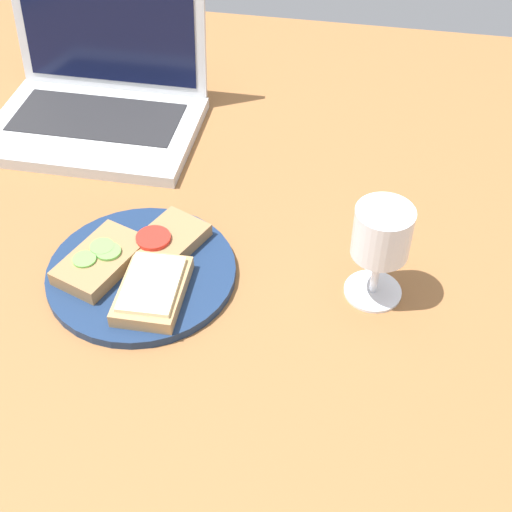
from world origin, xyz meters
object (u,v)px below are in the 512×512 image
object	(u,v)px
sandwich_with_cheese	(152,289)
sandwich_with_cucumber	(101,260)
sandwich_with_tomato	(166,242)
laptop	(98,99)
wine_glass	(382,237)
plate	(142,272)

from	to	relation	value
sandwich_with_cheese	sandwich_with_cucumber	distance (cm)	8.93
sandwich_with_tomato	laptop	distance (cm)	34.69
sandwich_with_tomato	laptop	world-z (taller)	laptop
wine_glass	laptop	xyz separation A→B (cm)	(-46.88, 30.80, -5.10)
sandwich_with_tomato	sandwich_with_cucumber	world-z (taller)	same
plate	sandwich_with_cheese	size ratio (longest dim) A/B	2.09
plate	laptop	xyz separation A→B (cm)	(-17.14, 33.35, 3.76)
plate	laptop	distance (cm)	37.69
sandwich_with_tomato	plate	bearing A→B (deg)	-114.83
sandwich_with_cheese	sandwich_with_tomato	xyz separation A→B (cm)	(-0.78, 8.82, -0.17)
sandwich_with_cheese	wine_glass	xyz separation A→B (cm)	(26.85, 6.80, 7.07)
laptop	sandwich_with_tomato	bearing A→B (deg)	-56.22
plate	wine_glass	size ratio (longest dim) A/B	1.81
plate	wine_glass	world-z (taller)	wine_glass
sandwich_with_cheese	sandwich_with_cucumber	world-z (taller)	same
sandwich_with_cucumber	sandwich_with_tomato	bearing A→B (deg)	34.21
sandwich_with_cheese	sandwich_with_tomato	bearing A→B (deg)	95.06
sandwich_with_cheese	sandwich_with_cucumber	xyz separation A→B (cm)	(-8.03, 3.89, -0.08)
sandwich_with_cheese	laptop	bearing A→B (deg)	118.05
plate	sandwich_with_cucumber	bearing A→B (deg)	-176.00
sandwich_with_cucumber	laptop	distance (cm)	35.84
sandwich_with_cucumber	laptop	bearing A→B (deg)	109.60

